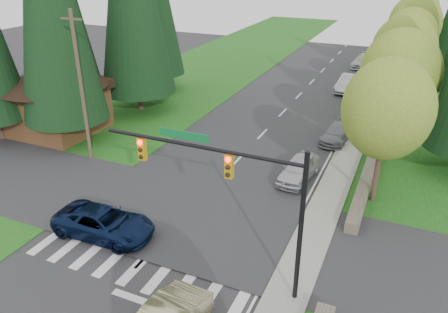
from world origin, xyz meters
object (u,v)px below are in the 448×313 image
Objects in this scene: suv_navy at (104,223)px; parked_car_d at (364,84)px; parked_car_b at (337,133)px; parked_car_e at (364,61)px; parked_car_c at (349,83)px; parked_car_a at (299,169)px.

suv_navy is 32.53m from parked_car_d.
parked_car_b is 0.84× the size of parked_car_e.
suv_navy is 42.22m from parked_car_e.
parked_car_c is 11.12m from parked_car_e.
parked_car_b is 24.66m from parked_car_e.
suv_navy is 1.21× the size of parked_car_a.
parked_car_e is at bearing 95.82° from parked_car_a.
parked_car_d reaches higher than parked_car_b.
parked_car_e reaches higher than parked_car_a.
suv_navy is 1.00× the size of parked_car_e.
suv_navy is 1.20× the size of parked_car_b.
parked_car_c is at bearing 96.17° from parked_car_a.
parked_car_a is at bearing -83.54° from parked_car_c.
parked_car_e is at bearing 93.51° from parked_car_d.
parked_car_d is (1.03, 21.56, -0.07)m from parked_car_a.
suv_navy reaches higher than parked_car_b.
parked_car_e is at bearing 97.71° from parked_car_b.
parked_car_d is at bearing -75.92° from parked_car_e.
parked_car_c is 1.68m from parked_car_d.
parked_car_b is 0.89× the size of parked_car_c.
parked_car_e is (0.00, 11.12, -0.06)m from parked_car_c.
suv_navy is 1.06× the size of parked_car_c.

